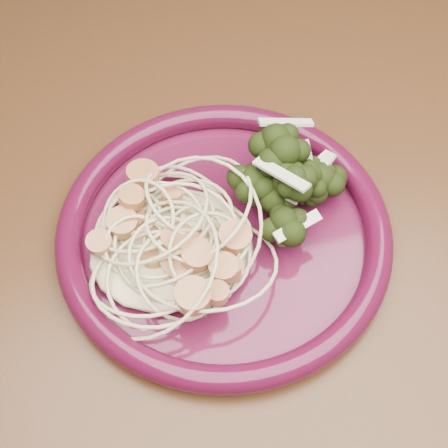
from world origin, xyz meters
TOP-DOWN VIEW (x-y plane):
  - dining_table at (0.00, 0.00)m, footprint 1.20×0.80m
  - dinner_plate at (0.10, -0.07)m, footprint 0.28×0.28m
  - spaghetti_pile at (0.06, -0.07)m, footprint 0.14×0.12m
  - scallop_cluster at (0.06, -0.07)m, footprint 0.13×0.13m
  - broccoli_pile at (0.15, -0.06)m, footprint 0.09×0.14m
  - onion_garnish at (0.15, -0.06)m, footprint 0.07×0.09m

SIDE VIEW (x-z plane):
  - dining_table at x=0.00m, z-range 0.28..1.03m
  - dinner_plate at x=0.10m, z-range 0.75..0.77m
  - spaghetti_pile at x=0.06m, z-range 0.76..0.78m
  - broccoli_pile at x=0.15m, z-range 0.76..0.80m
  - scallop_cluster at x=0.06m, z-range 0.78..0.82m
  - onion_garnish at x=0.15m, z-range 0.79..0.83m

